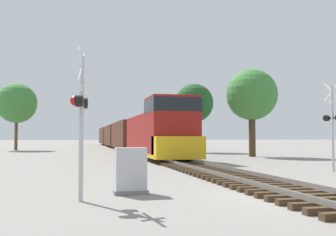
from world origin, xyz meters
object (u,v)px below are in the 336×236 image
Objects in this scene: freight_train at (122,135)px; crossing_signal_far at (333,121)px; crossing_signal_near at (80,110)px; relay_cabinet at (131,171)px; tree_far_right at (252,95)px; tree_mid_background at (194,103)px; tree_deep_background at (17,103)px.

freight_train is 38.99m from crossing_signal_far.
relay_cabinet is (1.47, 1.04, -1.71)m from crossing_signal_near.
tree_far_right is (8.35, -24.45, 3.36)m from freight_train.
crossing_signal_near is at bearing -97.63° from freight_train.
freight_train is 15.27× the size of crossing_signal_far.
tree_mid_background is (12.23, 30.34, 2.96)m from crossing_signal_near.
relay_cabinet is at bearing -95.91° from freight_train.
tree_mid_background is 22.48m from tree_deep_background.
crossing_signal_far is 24.27m from tree_mid_background.
relay_cabinet is (-4.52, -43.71, -1.19)m from freight_train.
tree_mid_background reaches higher than freight_train.
freight_train reaches higher than crossing_signal_near.
crossing_signal_near is 0.91× the size of crossing_signal_far.
crossing_signal_far reaches higher than freight_train.
tree_deep_background is (-9.02, 39.97, 5.18)m from relay_cabinet.
tree_mid_background is (0.19, 24.10, 2.87)m from crossing_signal_far.
crossing_signal_near is 2.48m from relay_cabinet.
tree_far_right is 30.15m from tree_deep_background.
crossing_signal_near is 0.53× the size of tree_mid_background.
crossing_signal_far is 3.21× the size of relay_cabinet.
freight_train is at bearing 84.09° from relay_cabinet.
relay_cabinet is (-10.57, -5.20, -1.80)m from crossing_signal_far.
tree_deep_background is at bearing 102.72° from relay_cabinet.
tree_deep_background is at bearing 151.65° from tree_mid_background.
crossing_signal_far is (6.04, -38.51, 0.61)m from freight_train.
relay_cabinet is at bearing 100.31° from crossing_signal_far.
crossing_signal_near is 41.85m from tree_deep_background.
tree_deep_background is (-19.78, 10.67, 0.51)m from tree_mid_background.
crossing_signal_near is 25.02m from tree_far_right.
crossing_signal_far is 40.05m from tree_deep_background.
tree_mid_background is (10.76, 29.30, 4.67)m from relay_cabinet.
crossing_signal_near is at bearing -125.24° from tree_far_right.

